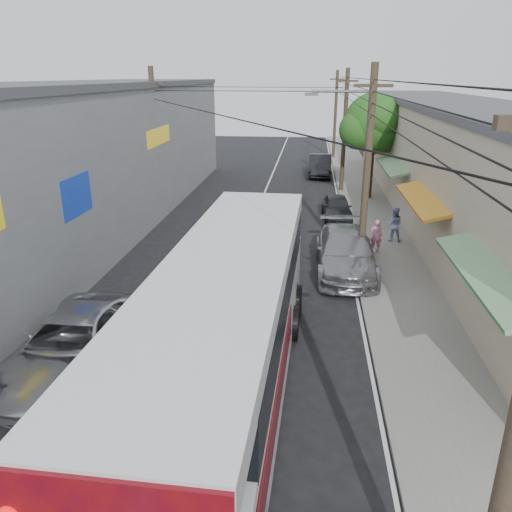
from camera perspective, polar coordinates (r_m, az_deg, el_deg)
The scene contains 12 objects.
sidewalk at distance 27.51m, azimuth 13.21°, elevation 3.63°, with size 3.00×80.00×0.12m, color slate.
building_right at distance 29.66m, azimuth 22.03°, elevation 10.01°, with size 7.09×40.00×6.25m.
building_left at distance 27.14m, azimuth -19.38°, elevation 10.60°, with size 7.20×36.00×7.25m.
utility_poles at distance 26.79m, azimuth 6.49°, elevation 12.50°, with size 11.80×45.28×8.00m.
street_tree at distance 32.61m, azimuth 13.36°, elevation 14.39°, with size 4.40×4.00×6.60m.
coach_bus at distance 11.91m, azimuth -3.09°, elevation -8.16°, with size 3.29×13.13×3.76m.
jeepney at distance 14.36m, azimuth -20.03°, elevation -9.45°, with size 2.62×5.68×1.58m, color #BABAC1.
parked_suv at distance 20.44m, azimuth 10.21°, elevation 0.45°, with size 2.33×5.73×1.66m, color gray.
parked_car_mid at distance 28.22m, azimuth 9.23°, elevation 5.54°, with size 1.52×3.79×1.29m, color #25262A.
parked_car_far at distance 40.44m, azimuth 7.33°, elevation 10.23°, with size 1.74×4.99×1.64m, color black.
pedestrian_near at distance 22.79m, azimuth 13.58°, elevation 2.29°, with size 0.53×0.35×1.46m, color pink.
pedestrian_far at distance 24.41m, azimuth 15.50°, elevation 3.52°, with size 0.80×0.62×1.64m, color #95AAD9.
Camera 1 is at (3.06, -6.24, 7.56)m, focal length 35.00 mm.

